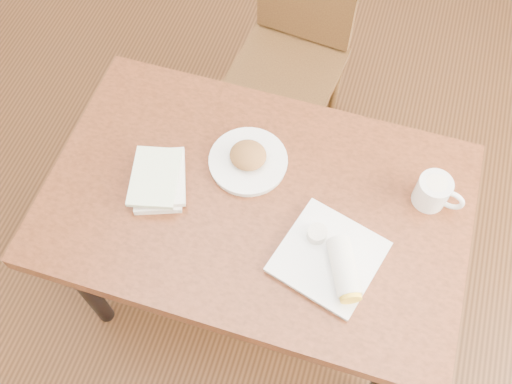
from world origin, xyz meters
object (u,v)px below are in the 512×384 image
(book_stack, at_px, (159,179))
(chair_far, at_px, (294,45))
(table, at_px, (256,212))
(plate_scone, at_px, (248,159))
(coffee_mug, at_px, (434,192))
(plate_burrito, at_px, (333,260))

(book_stack, bearing_deg, chair_far, 76.68)
(table, xyz_separation_m, chair_far, (-0.10, 0.83, -0.12))
(plate_scone, height_order, coffee_mug, coffee_mug)
(table, distance_m, book_stack, 0.32)
(plate_scone, bearing_deg, table, -62.21)
(plate_scone, relative_size, book_stack, 0.99)
(plate_scone, xyz_separation_m, coffee_mug, (0.56, 0.04, 0.03))
(chair_far, height_order, plate_burrito, chair_far)
(table, distance_m, coffee_mug, 0.54)
(table, distance_m, chair_far, 0.84)
(coffee_mug, height_order, book_stack, coffee_mug)
(plate_burrito, height_order, book_stack, plate_burrito)
(coffee_mug, height_order, plate_burrito, coffee_mug)
(plate_scone, height_order, book_stack, plate_scone)
(book_stack, bearing_deg, coffee_mug, 13.24)
(chair_far, xyz_separation_m, coffee_mug, (0.60, -0.67, 0.25))
(coffee_mug, bearing_deg, plate_burrito, -128.91)
(table, relative_size, book_stack, 5.14)
(table, relative_size, chair_far, 1.34)
(plate_burrito, bearing_deg, table, 153.59)
(plate_burrito, bearing_deg, chair_far, 110.79)
(plate_scone, relative_size, plate_burrito, 0.74)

